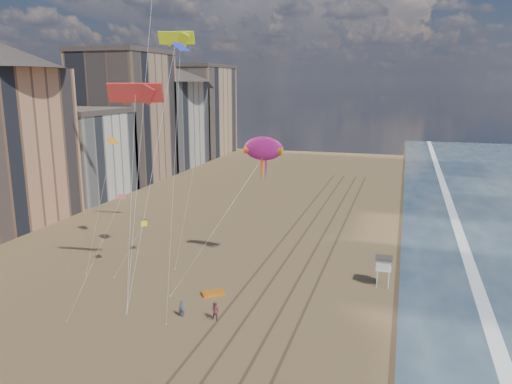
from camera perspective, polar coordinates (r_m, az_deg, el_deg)
wet_sand at (r=71.37m, az=19.48°, el=-6.15°), size 260.00×260.00×0.00m
foam at (r=71.75m, az=22.84°, el=-6.33°), size 260.00×260.00×0.00m
tracks at (r=62.96m, az=4.63°, el=-7.93°), size 7.68×120.00×0.01m
buildings at (r=111.49m, az=-16.29°, el=7.68°), size 34.72×131.35×29.00m
lifeguard_stand at (r=56.56m, az=14.39°, el=-7.97°), size 1.83×1.83×3.31m
grounded_kite at (r=53.80m, az=-4.91°, el=-11.46°), size 2.76×2.58×0.27m
show_kite at (r=56.64m, az=0.86°, el=4.95°), size 5.86×5.63×18.43m
kite_flyer_a at (r=49.19m, az=-8.46°, el=-13.02°), size 0.65×0.45×1.73m
kite_flyer_b at (r=48.16m, az=-4.69°, el=-13.45°), size 0.97×0.80×1.80m
small_kites at (r=59.42m, az=-11.68°, el=7.73°), size 15.86×13.24×21.82m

